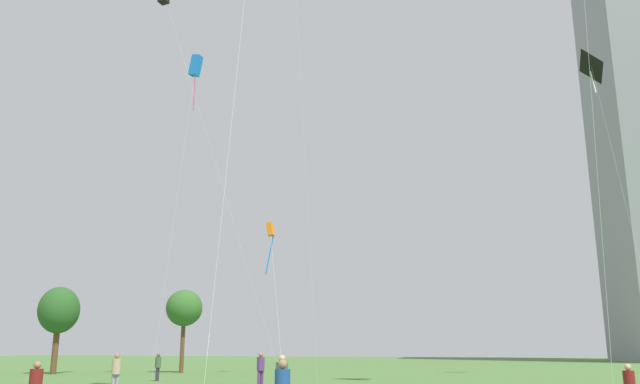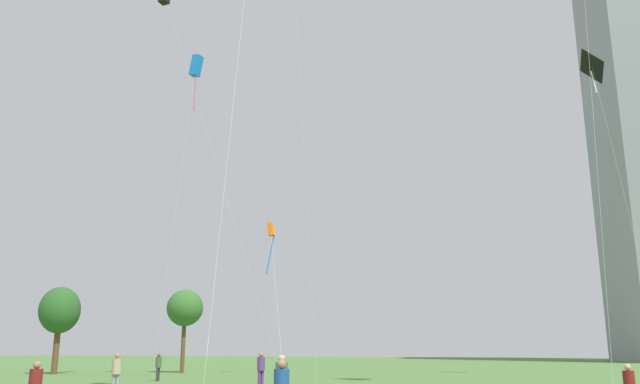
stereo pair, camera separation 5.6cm
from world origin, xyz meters
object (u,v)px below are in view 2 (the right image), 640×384
at_px(kite_flying_2, 196,68).
at_px(person_standing_3, 116,370).
at_px(kite_flying_8, 271,233).
at_px(park_tree_1, 185,309).
at_px(person_standing_2, 281,379).
at_px(person_standing_4, 261,367).
at_px(person_standing_1, 158,365).
at_px(park_tree_0, 60,311).
at_px(kite_flying_3, 593,69).

bearing_deg(kite_flying_2, person_standing_3, -67.45).
bearing_deg(kite_flying_8, park_tree_1, -179.68).
xyz_separation_m(person_standing_2, person_standing_4, (-6.49, 11.54, 0.00)).
distance_m(person_standing_1, kite_flying_8, 16.42).
bearing_deg(person_standing_3, person_standing_2, 112.30).
distance_m(person_standing_3, kite_flying_2, 27.42).
height_order(person_standing_2, person_standing_3, person_standing_2).
relative_size(kite_flying_2, park_tree_1, 3.48).
bearing_deg(person_standing_2, person_standing_4, 1.26).
bearing_deg(person_standing_2, kite_flying_8, -1.56).
bearing_deg(person_standing_1, park_tree_1, -162.51).
relative_size(kite_flying_2, park_tree_0, 3.48).
distance_m(person_standing_4, kite_flying_2, 25.84).
height_order(person_standing_2, park_tree_1, park_tree_1).
distance_m(person_standing_1, park_tree_0, 16.35).
height_order(person_standing_1, kite_flying_2, kite_flying_2).
xyz_separation_m(person_standing_4, kite_flying_8, (-7.60, 16.68, 10.49)).
distance_m(kite_flying_8, park_tree_1, 10.17).
relative_size(person_standing_3, kite_flying_3, 0.08).
distance_m(person_standing_1, kite_flying_3, 37.87).
bearing_deg(park_tree_0, person_standing_4, -23.98).
xyz_separation_m(park_tree_0, park_tree_1, (8.19, 6.00, 0.34)).
bearing_deg(kite_flying_8, person_standing_3, -81.44).
xyz_separation_m(person_standing_3, park_tree_0, (-19.81, 17.26, 4.01)).
xyz_separation_m(person_standing_4, park_tree_1, (-15.71, 16.63, 4.34)).
xyz_separation_m(person_standing_2, kite_flying_3, (12.16, 29.18, 21.54)).
bearing_deg(kite_flying_2, person_standing_1, -78.60).
height_order(kite_flying_2, kite_flying_8, kite_flying_2).
height_order(person_standing_1, park_tree_0, park_tree_0).
xyz_separation_m(person_standing_1, kite_flying_2, (-0.77, 3.81, 22.40)).
height_order(person_standing_4, park_tree_0, park_tree_0).
height_order(person_standing_2, kite_flying_2, kite_flying_2).
bearing_deg(person_standing_4, kite_flying_2, 86.22).
bearing_deg(person_standing_2, kite_flying_2, 12.33).
xyz_separation_m(person_standing_2, person_standing_3, (-10.59, 4.90, -0.00)).
height_order(person_standing_1, kite_flying_8, kite_flying_8).
distance_m(kite_flying_3, park_tree_0, 46.56).
bearing_deg(kite_flying_3, park_tree_0, -170.64).
relative_size(person_standing_1, person_standing_3, 0.95).
xyz_separation_m(kite_flying_3, park_tree_0, (-42.55, -7.02, -17.54)).
height_order(person_standing_1, park_tree_1, park_tree_1).
xyz_separation_m(kite_flying_3, park_tree_1, (-34.36, -1.02, -17.19)).
bearing_deg(person_standing_2, kite_flying_3, -50.73).
bearing_deg(kite_flying_2, kite_flying_3, 18.43).
xyz_separation_m(person_standing_3, kite_flying_8, (-3.51, 23.31, 10.50)).
height_order(person_standing_1, person_standing_2, person_standing_2).
relative_size(person_standing_1, park_tree_0, 0.25).
bearing_deg(person_standing_1, person_standing_3, 16.73).
distance_m(kite_flying_2, park_tree_1, 20.70).
bearing_deg(kite_flying_2, person_standing_4, -38.27).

